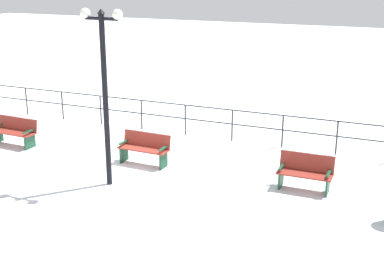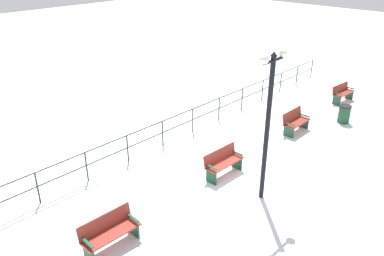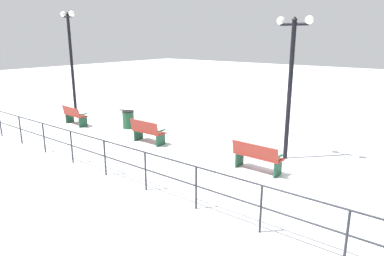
{
  "view_description": "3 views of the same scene",
  "coord_description": "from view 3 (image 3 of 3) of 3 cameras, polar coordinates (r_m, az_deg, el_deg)",
  "views": [
    {
      "loc": [
        12.51,
        6.77,
        5.48
      ],
      "look_at": [
        -0.97,
        1.12,
        0.97
      ],
      "focal_mm": 48.85,
      "sensor_mm": 36.0,
      "label": 1
    },
    {
      "loc": [
        6.86,
        -8.81,
        7.02
      ],
      "look_at": [
        -1.53,
        0.03,
        1.25
      ],
      "focal_mm": 36.19,
      "sensor_mm": 36.0,
      "label": 2
    },
    {
      "loc": [
        -9.01,
        -4.59,
        3.94
      ],
      "look_at": [
        -0.58,
        2.07,
        1.13
      ],
      "focal_mm": 32.75,
      "sensor_mm": 36.0,
      "label": 3
    }
  ],
  "objects": [
    {
      "name": "bench_fourth",
      "position": [
        13.33,
        -7.26,
        -0.57
      ],
      "size": [
        0.57,
        1.39,
        0.91
      ],
      "rotation": [
        0.0,
        0.0,
        -0.0
      ],
      "color": "maroon",
      "rests_on": "ground"
    },
    {
      "name": "trash_bin",
      "position": [
        15.69,
        -10.34,
        1.38
      ],
      "size": [
        0.52,
        0.52,
        0.79
      ],
      "color": "#1E4C2D",
      "rests_on": "ground"
    },
    {
      "name": "ground_plane",
      "position": [
        10.85,
        10.62,
        -6.88
      ],
      "size": [
        80.0,
        80.0,
        0.0
      ],
      "primitive_type": "plane",
      "color": "white",
      "rests_on": "ground"
    },
    {
      "name": "bench_fifth",
      "position": [
        16.85,
        -18.6,
        1.99
      ],
      "size": [
        0.62,
        1.44,
        0.86
      ],
      "rotation": [
        0.0,
        0.0,
        -0.09
      ],
      "color": "maroon",
      "rests_on": "ground"
    },
    {
      "name": "waterfront_railing",
      "position": [
        8.18,
        0.67,
        -8.53
      ],
      "size": [
        0.05,
        23.45,
        1.07
      ],
      "color": "#26282D",
      "rests_on": "ground"
    },
    {
      "name": "lamppost_middle",
      "position": [
        11.53,
        15.85,
        9.2
      ],
      "size": [
        0.26,
        1.15,
        4.54
      ],
      "color": "black",
      "rests_on": "ground"
    },
    {
      "name": "bench_third",
      "position": [
        10.62,
        10.54,
        -4.58
      ],
      "size": [
        0.57,
        1.52,
        0.9
      ],
      "rotation": [
        0.0,
        0.0,
        -0.03
      ],
      "color": "maroon",
      "rests_on": "ground"
    },
    {
      "name": "lamppost_far",
      "position": [
        19.52,
        -19.2,
        12.26
      ],
      "size": [
        0.29,
        1.0,
        5.18
      ],
      "color": "black",
      "rests_on": "ground"
    }
  ]
}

